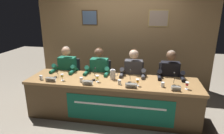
% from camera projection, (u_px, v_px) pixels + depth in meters
% --- Properties ---
extents(ground_plane, '(12.00, 12.00, 0.00)m').
position_uv_depth(ground_plane, '(112.00, 114.00, 3.81)').
color(ground_plane, gray).
extents(wall_back_panelled, '(4.39, 0.14, 2.60)m').
position_uv_depth(wall_back_panelled, '(123.00, 37.00, 4.87)').
color(wall_back_panelled, '#937047').
rests_on(wall_back_panelled, ground_plane).
extents(conference_table, '(3.19, 0.82, 0.73)m').
position_uv_depth(conference_table, '(111.00, 93.00, 3.56)').
color(conference_table, olive).
rests_on(conference_table, ground_plane).
extents(chair_far_left, '(0.44, 0.45, 0.91)m').
position_uv_depth(chair_far_left, '(70.00, 79.00, 4.43)').
color(chair_far_left, black).
rests_on(chair_far_left, ground_plane).
extents(panelist_far_left, '(0.51, 0.48, 1.24)m').
position_uv_depth(panelist_far_left, '(66.00, 71.00, 4.16)').
color(panelist_far_left, black).
rests_on(panelist_far_left, ground_plane).
extents(nameplate_far_left, '(0.20, 0.06, 0.08)m').
position_uv_depth(nameplate_far_left, '(51.00, 79.00, 3.50)').
color(nameplate_far_left, white).
rests_on(nameplate_far_left, conference_table).
extents(juice_glass_far_left, '(0.06, 0.06, 0.12)m').
position_uv_depth(juice_glass_far_left, '(62.00, 76.00, 3.54)').
color(juice_glass_far_left, white).
rests_on(juice_glass_far_left, conference_table).
extents(water_cup_far_left, '(0.06, 0.06, 0.08)m').
position_uv_depth(water_cup_far_left, '(41.00, 78.00, 3.58)').
color(water_cup_far_left, silver).
rests_on(water_cup_far_left, conference_table).
extents(microphone_far_left, '(0.06, 0.17, 0.22)m').
position_uv_depth(microphone_far_left, '(56.00, 73.00, 3.72)').
color(microphone_far_left, black).
rests_on(microphone_far_left, conference_table).
extents(chair_center_left, '(0.44, 0.45, 0.91)m').
position_uv_depth(chair_center_left, '(101.00, 81.00, 4.30)').
color(chair_center_left, black).
rests_on(chair_center_left, ground_plane).
extents(panelist_center_left, '(0.51, 0.48, 1.24)m').
position_uv_depth(panelist_center_left, '(98.00, 73.00, 4.03)').
color(panelist_center_left, black).
rests_on(panelist_center_left, ground_plane).
extents(nameplate_center_left, '(0.19, 0.06, 0.08)m').
position_uv_depth(nameplate_center_left, '(87.00, 83.00, 3.35)').
color(nameplate_center_left, white).
rests_on(nameplate_center_left, conference_table).
extents(juice_glass_center_left, '(0.06, 0.06, 0.12)m').
position_uv_depth(juice_glass_center_left, '(97.00, 77.00, 3.47)').
color(juice_glass_center_left, white).
rests_on(juice_glass_center_left, conference_table).
extents(water_cup_center_left, '(0.06, 0.06, 0.08)m').
position_uv_depth(water_cup_center_left, '(81.00, 80.00, 3.48)').
color(water_cup_center_left, silver).
rests_on(water_cup_center_left, conference_table).
extents(microphone_center_left, '(0.06, 0.17, 0.22)m').
position_uv_depth(microphone_center_left, '(94.00, 76.00, 3.57)').
color(microphone_center_left, black).
rests_on(microphone_center_left, conference_table).
extents(chair_center_right, '(0.44, 0.45, 0.91)m').
position_uv_depth(chair_center_right, '(133.00, 84.00, 4.17)').
color(chair_center_right, black).
rests_on(chair_center_right, ground_plane).
extents(panelist_center_right, '(0.51, 0.48, 1.24)m').
position_uv_depth(panelist_center_right, '(133.00, 75.00, 3.91)').
color(panelist_center_right, black).
rests_on(panelist_center_right, ground_plane).
extents(nameplate_center_right, '(0.20, 0.06, 0.08)m').
position_uv_depth(nameplate_center_right, '(131.00, 86.00, 3.22)').
color(nameplate_center_right, white).
rests_on(nameplate_center_right, conference_table).
extents(juice_glass_center_right, '(0.06, 0.06, 0.12)m').
position_uv_depth(juice_glass_center_right, '(138.00, 81.00, 3.29)').
color(juice_glass_center_right, white).
rests_on(juice_glass_center_right, conference_table).
extents(water_cup_center_right, '(0.06, 0.06, 0.08)m').
position_uv_depth(water_cup_center_right, '(119.00, 82.00, 3.37)').
color(water_cup_center_right, silver).
rests_on(water_cup_center_right, conference_table).
extents(microphone_center_right, '(0.06, 0.17, 0.22)m').
position_uv_depth(microphone_center_right, '(130.00, 78.00, 3.45)').
color(microphone_center_right, black).
rests_on(microphone_center_right, conference_table).
extents(chair_far_right, '(0.44, 0.45, 0.91)m').
position_uv_depth(chair_far_right, '(168.00, 86.00, 4.05)').
color(chair_far_right, black).
rests_on(chair_far_right, ground_plane).
extents(panelist_far_right, '(0.51, 0.48, 1.24)m').
position_uv_depth(panelist_far_right, '(170.00, 77.00, 3.78)').
color(panelist_far_right, black).
rests_on(panelist_far_right, ground_plane).
extents(nameplate_far_right, '(0.15, 0.06, 0.08)m').
position_uv_depth(nameplate_far_right, '(176.00, 89.00, 3.11)').
color(nameplate_far_right, white).
rests_on(nameplate_far_right, conference_table).
extents(juice_glass_far_right, '(0.06, 0.06, 0.12)m').
position_uv_depth(juice_glass_far_right, '(187.00, 84.00, 3.16)').
color(juice_glass_far_right, white).
rests_on(juice_glass_far_right, conference_table).
extents(water_cup_far_right, '(0.06, 0.06, 0.08)m').
position_uv_depth(water_cup_far_right, '(163.00, 85.00, 3.26)').
color(water_cup_far_right, silver).
rests_on(water_cup_far_right, conference_table).
extents(microphone_far_right, '(0.06, 0.17, 0.22)m').
position_uv_depth(microphone_far_right, '(174.00, 81.00, 3.31)').
color(microphone_far_right, black).
rests_on(microphone_far_right, conference_table).
extents(water_pitcher_central, '(0.15, 0.10, 0.21)m').
position_uv_depth(water_pitcher_central, '(113.00, 74.00, 3.59)').
color(water_pitcher_central, silver).
rests_on(water_pitcher_central, conference_table).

